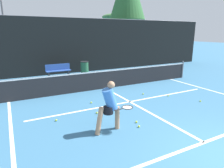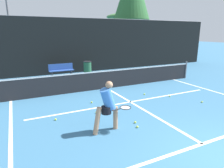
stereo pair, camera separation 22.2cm
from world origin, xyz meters
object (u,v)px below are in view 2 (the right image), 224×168
(trash_bin, at_px, (87,68))
(parked_car, at_px, (83,57))
(player_practicing, at_px, (108,105))
(courtside_bench, at_px, (61,70))

(trash_bin, xyz_separation_m, parked_car, (1.38, 5.06, 0.16))
(player_practicing, distance_m, trash_bin, 8.32)
(player_practicing, relative_size, trash_bin, 1.65)
(parked_car, bearing_deg, player_practicing, -105.25)
(courtside_bench, xyz_separation_m, trash_bin, (1.79, 0.01, -0.01))
(player_practicing, height_order, parked_car, player_practicing)
(courtside_bench, distance_m, trash_bin, 1.79)
(player_practicing, distance_m, courtside_bench, 8.03)
(courtside_bench, distance_m, parked_car, 5.98)
(trash_bin, distance_m, parked_car, 5.25)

